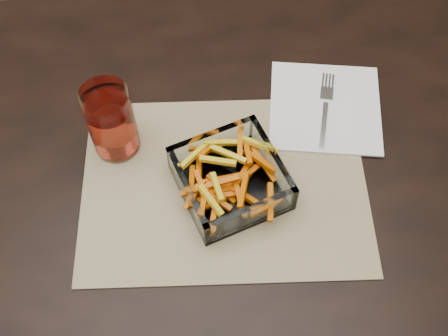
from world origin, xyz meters
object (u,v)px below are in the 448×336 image
Objects in this scene: tumbler at (112,123)px; fork at (325,107)px; dining_table at (185,203)px; glass_bowl at (231,180)px.

fork is at bearing 3.76° from tumbler.
fork is (0.36, 0.02, -0.06)m from tumbler.
glass_bowl is at bearing -21.33° from dining_table.
tumbler is (-0.10, 0.08, 0.15)m from dining_table.
tumbler reaches higher than dining_table.
glass_bowl is (0.07, -0.03, 0.12)m from dining_table.
tumbler is (-0.17, 0.11, 0.04)m from glass_bowl.
tumbler reaches higher than fork.
fork is at bearing 35.37° from glass_bowl.
dining_table is at bearing 158.67° from glass_bowl.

